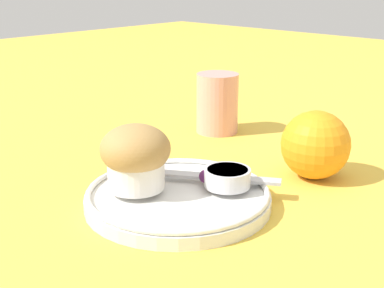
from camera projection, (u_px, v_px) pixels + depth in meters
ground_plane at (200, 207)px, 0.58m from camera, size 3.00×3.00×0.00m
plate at (178, 197)px, 0.58m from camera, size 0.20×0.20×0.02m
muffin at (136, 156)px, 0.57m from camera, size 0.08×0.08×0.07m
cream_ramekin at (227, 177)px, 0.58m from camera, size 0.05×0.05×0.02m
berry_pair at (210, 178)px, 0.59m from camera, size 0.03×0.02×0.02m
butter_knife at (196, 176)px, 0.61m from camera, size 0.17×0.11×0.00m
orange_fruit at (315, 145)px, 0.65m from camera, size 0.08×0.08×0.08m
juice_glass at (217, 103)px, 0.83m from camera, size 0.07×0.07×0.09m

